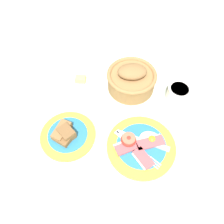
# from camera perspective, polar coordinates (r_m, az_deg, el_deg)

# --- Properties ---
(ground_plane) EXTENTS (3.00, 3.00, 0.00)m
(ground_plane) POSITION_cam_1_polar(r_m,az_deg,el_deg) (0.76, 3.36, -6.67)
(ground_plane) COLOR #B7CCB7
(breakfast_plate) EXTENTS (0.23, 0.23, 0.04)m
(breakfast_plate) POSITION_cam_1_polar(r_m,az_deg,el_deg) (0.74, 7.41, -8.68)
(breakfast_plate) COLOR yellow
(breakfast_plate) RESTS_ON ground_plane
(bread_plate) EXTENTS (0.19, 0.19, 0.05)m
(bread_plate) POSITION_cam_1_polar(r_m,az_deg,el_deg) (0.76, -11.73, -5.84)
(bread_plate) COLOR yellow
(bread_plate) RESTS_ON ground_plane
(sugar_cup) EXTENTS (0.08, 0.08, 0.06)m
(sugar_cup) POSITION_cam_1_polar(r_m,az_deg,el_deg) (0.86, 16.86, 4.74)
(sugar_cup) COLOR white
(sugar_cup) RESTS_ON ground_plane
(bread_basket) EXTENTS (0.19, 0.19, 0.11)m
(bread_basket) POSITION_cam_1_polar(r_m,az_deg,el_deg) (0.85, 5.10, 8.57)
(bread_basket) COLOR olive
(bread_basket) RESTS_ON ground_plane
(butter_dish) EXTENTS (0.11, 0.11, 0.03)m
(butter_dish) POSITION_cam_1_polar(r_m,az_deg,el_deg) (0.90, -8.10, 7.93)
(butter_dish) COLOR silver
(butter_dish) RESTS_ON ground_plane
(teaspoon_by_saucer) EXTENTS (0.19, 0.09, 0.01)m
(teaspoon_by_saucer) POSITION_cam_1_polar(r_m,az_deg,el_deg) (0.80, 16.26, -4.78)
(teaspoon_by_saucer) COLOR silver
(teaspoon_by_saucer) RESTS_ON ground_plane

